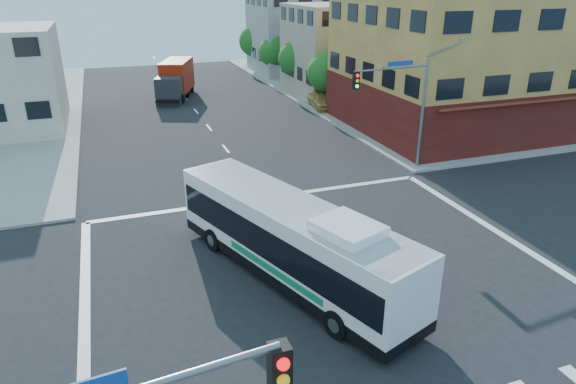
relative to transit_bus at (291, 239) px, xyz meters
name	(u,v)px	position (x,y,z in m)	size (l,w,h in m)	color
ground	(334,286)	(1.44, -1.19, -1.80)	(120.00, 120.00, 0.00)	black
sidewalk_ne	(479,79)	(36.44, 33.81, -1.72)	(50.00, 50.00, 0.15)	gray
corner_building_ne	(470,54)	(21.43, 17.29, 4.09)	(18.10, 15.44, 14.00)	gold
building_east_near	(349,49)	(18.42, 32.79, 2.71)	(12.06, 10.06, 9.00)	tan
building_east_far	(301,32)	(18.42, 46.79, 3.21)	(12.06, 10.06, 10.00)	gray
signal_mast_ne	(402,95)	(10.52, 9.43, 3.18)	(7.91, 1.13, 8.07)	slate
street_tree_a	(328,70)	(13.34, 26.73, 1.79)	(3.60, 3.60, 5.53)	#392714
street_tree_b	(297,57)	(13.34, 34.73, 1.96)	(3.80, 3.80, 5.79)	#392714
street_tree_c	(274,50)	(13.34, 42.73, 1.66)	(3.40, 3.40, 5.29)	#392714
street_tree_d	(255,39)	(13.34, 50.73, 2.08)	(4.00, 4.00, 6.03)	#392714
transit_bus	(291,239)	(0.00, 0.00, 0.00)	(6.70, 12.57, 3.67)	black
box_truck	(175,81)	(0.61, 36.14, -0.02)	(5.00, 8.43, 3.65)	#27282C
parked_car	(322,100)	(12.87, 26.82, -0.97)	(1.95, 4.85, 1.65)	gold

